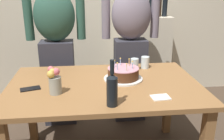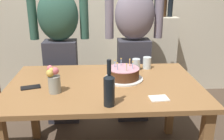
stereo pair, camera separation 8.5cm
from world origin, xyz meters
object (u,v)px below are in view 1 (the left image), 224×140
water_glass_far (135,64)px  wine_bottle (112,89)px  water_glass_near (145,62)px  cell_phone (30,89)px  person_woman_cardigan (131,44)px  napkin_stack (160,97)px  flower_vase (55,81)px  person_man_bearded (57,46)px  birthday_cake (123,74)px

water_glass_far → wine_bottle: wine_bottle is taller
water_glass_near → cell_phone: bearing=-157.6°
person_woman_cardigan → wine_bottle: bearing=74.2°
napkin_stack → wine_bottle: bearing=-167.7°
wine_bottle → flower_vase: (-0.38, 0.22, -0.02)m
person_woman_cardigan → person_man_bearded: bearing=0.0°
cell_phone → person_woman_cardigan: bearing=25.3°
water_glass_near → person_woman_cardigan: person_woman_cardigan is taller
water_glass_near → water_glass_far: water_glass_near is taller
person_man_bearded → water_glass_far: bearing=148.3°
person_man_bearded → person_woman_cardigan: (0.78, 0.00, 0.00)m
birthday_cake → cell_phone: bearing=-169.8°
napkin_stack → flower_vase: flower_vase is taller
water_glass_far → person_man_bearded: (-0.74, 0.45, 0.08)m
water_glass_far → wine_bottle: bearing=-112.2°
water_glass_far → wine_bottle: 0.74m
flower_vase → water_glass_near: bearing=32.8°
cell_phone → napkin_stack: (0.92, -0.25, 0.00)m
cell_phone → napkin_stack: size_ratio=1.15×
water_glass_near → wine_bottle: wine_bottle is taller
flower_vase → wine_bottle: bearing=-30.4°
birthday_cake → napkin_stack: (0.20, -0.38, -0.04)m
wine_bottle → person_woman_cardigan: 1.18m
wine_bottle → water_glass_near: bearing=61.9°
water_glass_far → water_glass_near: bearing=20.0°
birthday_cake → water_glass_far: size_ratio=3.04×
cell_phone → person_woman_cardigan: 1.22m
birthday_cake → flower_vase: flower_vase is taller
water_glass_near → cell_phone: water_glass_near is taller
birthday_cake → person_woman_cardigan: 0.71m
water_glass_near → person_man_bearded: person_man_bearded is taller
water_glass_far → person_woman_cardigan: 0.46m
water_glass_far → flower_vase: 0.80m
wine_bottle → napkin_stack: 0.37m
person_woman_cardigan → napkin_stack: bearing=91.2°
water_glass_near → water_glass_far: bearing=-160.0°
wine_bottle → napkin_stack: wine_bottle is taller
flower_vase → cell_phone: bearing=153.3°
water_glass_far → person_man_bearded: size_ratio=0.06×
wine_bottle → flower_vase: wine_bottle is taller
wine_bottle → person_woman_cardigan: person_woman_cardigan is taller
flower_vase → person_woman_cardigan: person_woman_cardigan is taller
cell_phone → person_man_bearded: (0.12, 0.81, 0.13)m
water_glass_near → flower_vase: bearing=-147.2°
water_glass_far → flower_vase: size_ratio=0.52×
birthday_cake → person_woman_cardigan: size_ratio=0.19×
birthday_cake → person_woman_cardigan: person_woman_cardigan is taller
wine_bottle → flower_vase: bearing=149.6°
water_glass_far → flower_vase: flower_vase is taller
birthday_cake → wine_bottle: wine_bottle is taller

